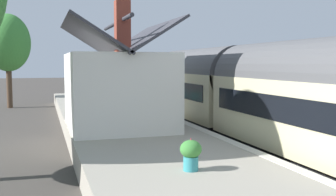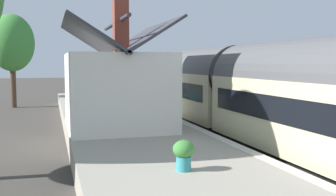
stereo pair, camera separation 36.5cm
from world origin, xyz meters
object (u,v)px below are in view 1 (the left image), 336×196
object	(u,v)px
bench_near_building	(115,97)
lamp_post_platform	(120,66)
bench_platform_end	(99,91)
planter_bench_left	(111,93)
tree_distant	(8,43)
train	(239,93)
planter_corner_building	(70,102)
bench_by_lamp	(108,95)
planter_by_door	(92,97)
station_building	(117,87)
planter_edge_near	(191,153)
station_sign_board	(119,83)
bench_mid_platform	(123,101)

from	to	relation	value
bench_near_building	lamp_post_platform	distance (m)	4.68
bench_platform_end	planter_bench_left	size ratio (longest dim) A/B	1.61
tree_distant	train	bearing A→B (deg)	-149.23
planter_corner_building	bench_by_lamp	bearing A→B (deg)	-36.90
train	planter_by_door	xyz separation A→B (m)	(10.75, 5.18, -0.93)
train	station_building	world-z (taller)	station_building
station_building	tree_distant	xyz separation A→B (m)	(16.97, 5.54, 2.58)
planter_corner_building	train	bearing A→B (deg)	-142.21
bench_platform_end	planter_by_door	bearing A→B (deg)	167.14
bench_near_building	tree_distant	bearing A→B (deg)	41.98
train	planter_corner_building	distance (m)	10.94
planter_edge_near	station_sign_board	distance (m)	20.83
planter_corner_building	planter_by_door	world-z (taller)	planter_by_door
planter_edge_near	bench_near_building	bearing A→B (deg)	-3.34
bench_mid_platform	bench_platform_end	bearing A→B (deg)	2.02
bench_near_building	planter_by_door	distance (m)	1.52
planter_bench_left	lamp_post_platform	xyz separation A→B (m)	(-0.26, -0.66, 2.01)
bench_near_building	station_sign_board	bearing A→B (deg)	-14.68
train	planter_edge_near	size ratio (longest dim) A/B	20.85
bench_by_lamp	planter_edge_near	distance (m)	18.96
bench_platform_end	lamp_post_platform	xyz separation A→B (m)	(-1.56, -1.37, 1.98)
planter_bench_left	station_sign_board	world-z (taller)	station_sign_board
lamp_post_platform	station_sign_board	distance (m)	1.28
planter_bench_left	tree_distant	xyz separation A→B (m)	(3.43, 7.45, 3.82)
planter_edge_near	planter_by_door	size ratio (longest dim) A/B	1.09
planter_edge_near	planter_bench_left	xyz separation A→B (m)	(21.14, -1.42, -0.01)
bench_mid_platform	planter_by_door	size ratio (longest dim) A/B	1.80
planter_bench_left	planter_corner_building	distance (m)	6.89
bench_by_lamp	tree_distant	world-z (taller)	tree_distant
bench_mid_platform	planter_bench_left	bearing A→B (deg)	-3.30
planter_corner_building	planter_edge_near	bearing A→B (deg)	-172.64
bench_mid_platform	tree_distant	xyz separation A→B (m)	(10.55, 7.04, 3.78)
tree_distant	bench_near_building	bearing A→B (deg)	-138.02
train	planter_corner_building	world-z (taller)	train
train	station_building	size ratio (longest dim) A/B	2.88
bench_mid_platform	tree_distant	size ratio (longest dim) A/B	0.19
station_building	planter_corner_building	size ratio (longest dim) A/B	8.37
station_building	bench_platform_end	world-z (taller)	station_building
planter_by_door	station_sign_board	size ratio (longest dim) A/B	0.50
bench_by_lamp	lamp_post_platform	xyz separation A→B (m)	(1.94, -1.18, 1.98)
bench_platform_end	planter_corner_building	bearing A→B (deg)	159.92
bench_near_building	planter_by_door	world-z (taller)	bench_near_building
planter_corner_building	bench_near_building	bearing A→B (deg)	-60.59
lamp_post_platform	planter_bench_left	bearing A→B (deg)	68.46
planter_corner_building	station_sign_board	xyz separation A→B (m)	(5.58, -3.96, 0.82)
planter_corner_building	station_building	bearing A→B (deg)	-168.92
lamp_post_platform	station_sign_board	bearing A→B (deg)	155.01
bench_platform_end	planter_corner_building	xyz separation A→B (m)	(-7.31, 2.67, -0.10)
station_building	bench_platform_end	distance (m)	14.93
bench_platform_end	planter_by_door	size ratio (longest dim) A/B	1.79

